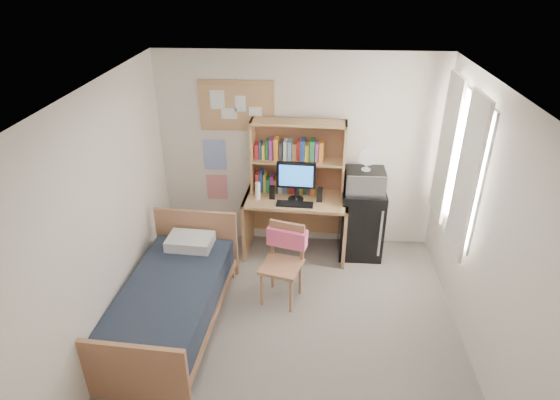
# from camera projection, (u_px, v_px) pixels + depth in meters

# --- Properties ---
(floor) EXTENTS (3.60, 4.20, 0.02)m
(floor) POSITION_uv_depth(u_px,v_px,m) (290.00, 347.00, 4.83)
(floor) COLOR gray
(floor) RESTS_ON ground
(ceiling) EXTENTS (3.60, 4.20, 0.02)m
(ceiling) POSITION_uv_depth(u_px,v_px,m) (294.00, 99.00, 3.61)
(ceiling) COLOR white
(ceiling) RESTS_ON wall_back
(wall_back) EXTENTS (3.60, 0.04, 2.60)m
(wall_back) POSITION_uv_depth(u_px,v_px,m) (298.00, 153.00, 6.07)
(wall_back) COLOR white
(wall_back) RESTS_ON floor
(wall_left) EXTENTS (0.04, 4.20, 2.60)m
(wall_left) POSITION_uv_depth(u_px,v_px,m) (97.00, 234.00, 4.32)
(wall_left) COLOR white
(wall_left) RESTS_ON floor
(wall_right) EXTENTS (0.04, 4.20, 2.60)m
(wall_right) POSITION_uv_depth(u_px,v_px,m) (496.00, 248.00, 4.11)
(wall_right) COLOR white
(wall_right) RESTS_ON floor
(window_unit) EXTENTS (0.10, 1.40, 1.70)m
(window_unit) POSITION_uv_depth(u_px,v_px,m) (459.00, 162.00, 5.04)
(window_unit) COLOR white
(window_unit) RESTS_ON wall_right
(curtain_left) EXTENTS (0.04, 0.55, 1.70)m
(curtain_left) POSITION_uv_depth(u_px,v_px,m) (467.00, 178.00, 4.69)
(curtain_left) COLOR white
(curtain_left) RESTS_ON wall_right
(curtain_right) EXTENTS (0.04, 0.55, 1.70)m
(curtain_right) POSITION_uv_depth(u_px,v_px,m) (447.00, 149.00, 5.39)
(curtain_right) COLOR white
(curtain_right) RESTS_ON wall_right
(bulletin_board) EXTENTS (0.94, 0.03, 0.64)m
(bulletin_board) POSITION_uv_depth(u_px,v_px,m) (237.00, 106.00, 5.81)
(bulletin_board) COLOR tan
(bulletin_board) RESTS_ON wall_back
(poster_wave) EXTENTS (0.30, 0.01, 0.42)m
(poster_wave) POSITION_uv_depth(u_px,v_px,m) (215.00, 155.00, 6.15)
(poster_wave) COLOR #2948A5
(poster_wave) RESTS_ON wall_back
(poster_japan) EXTENTS (0.28, 0.01, 0.36)m
(poster_japan) POSITION_uv_depth(u_px,v_px,m) (217.00, 187.00, 6.37)
(poster_japan) COLOR red
(poster_japan) RESTS_ON wall_back
(desk) EXTENTS (1.36, 0.74, 0.83)m
(desk) POSITION_uv_depth(u_px,v_px,m) (296.00, 225.00, 6.17)
(desk) COLOR tan
(desk) RESTS_ON floor
(desk_chair) EXTENTS (0.58, 0.58, 0.94)m
(desk_chair) POSITION_uv_depth(u_px,v_px,m) (281.00, 266.00, 5.28)
(desk_chair) COLOR #A8734F
(desk_chair) RESTS_ON floor
(mini_fridge) EXTENTS (0.56, 0.56, 0.94)m
(mini_fridge) POSITION_uv_depth(u_px,v_px,m) (361.00, 222.00, 6.15)
(mini_fridge) COLOR black
(mini_fridge) RESTS_ON floor
(bed) EXTENTS (1.11, 2.01, 0.54)m
(bed) POSITION_uv_depth(u_px,v_px,m) (172.00, 305.00, 4.99)
(bed) COLOR #1B2331
(bed) RESTS_ON floor
(hutch) EXTENTS (1.20, 0.37, 0.97)m
(hutch) POSITION_uv_depth(u_px,v_px,m) (298.00, 158.00, 5.89)
(hutch) COLOR tan
(hutch) RESTS_ON desk
(monitor) EXTENTS (0.48, 0.07, 0.51)m
(monitor) POSITION_uv_depth(u_px,v_px,m) (296.00, 181.00, 5.81)
(monitor) COLOR black
(monitor) RESTS_ON desk
(keyboard) EXTENTS (0.46, 0.17, 0.02)m
(keyboard) POSITION_uv_depth(u_px,v_px,m) (295.00, 204.00, 5.80)
(keyboard) COLOR black
(keyboard) RESTS_ON desk
(speaker_left) EXTENTS (0.07, 0.07, 0.17)m
(speaker_left) POSITION_uv_depth(u_px,v_px,m) (272.00, 193.00, 5.92)
(speaker_left) COLOR black
(speaker_left) RESTS_ON desk
(speaker_right) EXTENTS (0.08, 0.08, 0.18)m
(speaker_right) POSITION_uv_depth(u_px,v_px,m) (320.00, 195.00, 5.85)
(speaker_right) COLOR black
(speaker_right) RESTS_ON desk
(water_bottle) EXTENTS (0.07, 0.07, 0.23)m
(water_bottle) POSITION_uv_depth(u_px,v_px,m) (258.00, 191.00, 5.89)
(water_bottle) COLOR silver
(water_bottle) RESTS_ON desk
(hoodie) EXTENTS (0.48, 0.26, 0.22)m
(hoodie) POSITION_uv_depth(u_px,v_px,m) (287.00, 237.00, 5.32)
(hoodie) COLOR #FF6189
(hoodie) RESTS_ON desk_chair
(microwave) EXTENTS (0.49, 0.37, 0.28)m
(microwave) POSITION_uv_depth(u_px,v_px,m) (365.00, 180.00, 5.84)
(microwave) COLOR silver
(microwave) RESTS_ON mini_fridge
(desk_fan) EXTENTS (0.23, 0.23, 0.29)m
(desk_fan) POSITION_uv_depth(u_px,v_px,m) (367.00, 159.00, 5.71)
(desk_fan) COLOR silver
(desk_fan) RESTS_ON microwave
(pillow) EXTENTS (0.54, 0.40, 0.12)m
(pillow) POSITION_uv_depth(u_px,v_px,m) (190.00, 242.00, 5.49)
(pillow) COLOR silver
(pillow) RESTS_ON bed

